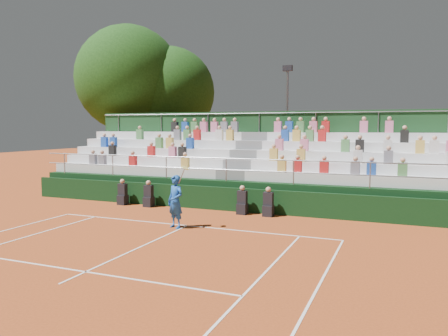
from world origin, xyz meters
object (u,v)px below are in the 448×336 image
at_px(tree_east, 170,92).
at_px(tree_west, 129,79).
at_px(tennis_player, 175,202).
at_px(floodlight_mast, 287,114).

bearing_deg(tree_east, tree_west, -149.28).
height_order(tennis_player, tree_west, tree_west).
bearing_deg(tree_west, tennis_player, -50.12).
xyz_separation_m(tree_east, floodlight_mast, (8.34, 0.29, -1.61)).
relative_size(tree_west, tree_east, 1.15).
height_order(tree_west, tree_east, tree_west).
relative_size(tennis_player, tree_east, 0.24).
height_order(tree_west, floodlight_mast, tree_west).
xyz_separation_m(tennis_player, floodlight_mast, (0.44, 14.03, 3.44)).
bearing_deg(tree_east, tennis_player, -60.13).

